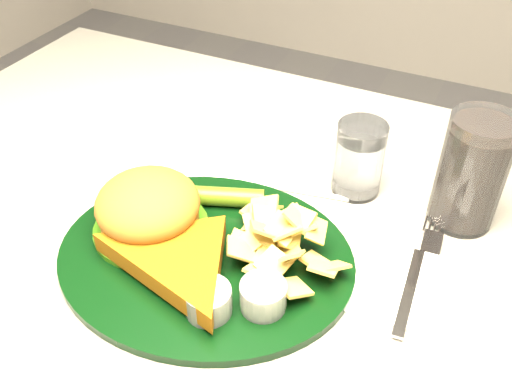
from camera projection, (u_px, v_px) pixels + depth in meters
dinner_plate at (204, 236)px, 0.65m from camera, size 0.40×0.35×0.08m
water_glass at (359, 159)px, 0.75m from camera, size 0.08×0.08×0.10m
cola_glass at (472, 172)px, 0.69m from camera, size 0.08×0.08×0.15m
fork_napkin at (411, 285)px, 0.64m from camera, size 0.14×0.18×0.01m
wrapped_straw at (275, 187)px, 0.78m from camera, size 0.21×0.11×0.01m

